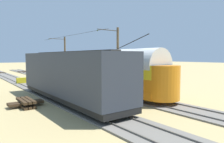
% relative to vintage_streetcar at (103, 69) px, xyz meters
% --- Properties ---
extents(ground_plane, '(220.00, 220.00, 0.00)m').
position_rel_vintage_streetcar_xyz_m(ground_plane, '(2.58, -1.20, -2.27)').
color(ground_plane, tan).
extents(track_streetcar_siding, '(2.80, 80.00, 0.18)m').
position_rel_vintage_streetcar_xyz_m(track_streetcar_siding, '(-0.00, -1.51, -2.21)').
color(track_streetcar_siding, '#666059').
rests_on(track_streetcar_siding, ground).
extents(track_adjacent_siding, '(2.80, 80.00, 0.18)m').
position_rel_vintage_streetcar_xyz_m(track_adjacent_siding, '(5.16, -1.51, -2.21)').
color(track_adjacent_siding, '#666059').
rests_on(track_adjacent_siding, ground).
extents(vintage_streetcar, '(2.65, 18.42, 5.28)m').
position_rel_vintage_streetcar_xyz_m(vintage_streetcar, '(0.00, 0.00, 0.00)').
color(vintage_streetcar, orange).
rests_on(vintage_streetcar, ground).
extents(boxcar_adjacent, '(2.96, 13.82, 3.85)m').
position_rel_vintage_streetcar_xyz_m(boxcar_adjacent, '(5.15, 2.66, -0.10)').
color(boxcar_adjacent, '#2D333D').
rests_on(boxcar_adjacent, ground).
extents(catenary_pole_foreground, '(3.00, 0.28, 6.97)m').
position_rel_vintage_streetcar_xyz_m(catenary_pole_foreground, '(-2.69, -15.54, 1.39)').
color(catenary_pole_foreground, '#4C3D28').
rests_on(catenary_pole_foreground, ground).
extents(catenary_pole_mid_near, '(3.00, 0.28, 6.97)m').
position_rel_vintage_streetcar_xyz_m(catenary_pole_mid_near, '(-2.69, -0.93, 1.39)').
color(catenary_pole_mid_near, '#4C3D28').
rests_on(catenary_pole_mid_near, ground).
extents(overhead_wire_run, '(2.80, 18.62, 0.18)m').
position_rel_vintage_streetcar_xyz_m(overhead_wire_run, '(-0.12, -8.87, 4.17)').
color(overhead_wire_run, black).
rests_on(overhead_wire_run, ground).
extents(switch_stand, '(0.50, 0.30, 1.24)m').
position_rel_vintage_streetcar_xyz_m(switch_stand, '(-1.23, -11.29, -1.57)').
color(switch_stand, black).
rests_on(switch_stand, ground).
extents(spare_tie_stack, '(2.40, 2.40, 0.54)m').
position_rel_vintage_streetcar_xyz_m(spare_tie_stack, '(8.35, 2.32, -2.00)').
color(spare_tie_stack, '#382819').
rests_on(spare_tie_stack, ground).
extents(track_end_bumper, '(1.80, 0.60, 0.80)m').
position_rel_vintage_streetcar_xyz_m(track_end_bumper, '(5.16, -11.11, -1.87)').
color(track_end_bumper, '#B2A519').
rests_on(track_end_bumper, ground).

